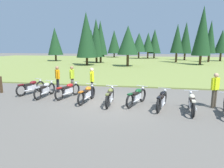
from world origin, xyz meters
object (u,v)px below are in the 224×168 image
(rider_with_back_turned, at_px, (215,88))
(motorcycle_red, at_px, (68,90))
(rider_in_hivis_vest, at_px, (58,78))
(motorcycle_olive, at_px, (110,96))
(motorcycle_orange, at_px, (87,94))
(rider_checking_bike, at_px, (92,80))
(motorcycle_silver, at_px, (45,89))
(trail_marker_post, at_px, (1,85))
(rider_near_row_end, at_px, (72,77))
(motorcycle_british_green, at_px, (137,96))
(motorcycle_black, at_px, (162,99))
(motorcycle_cream, at_px, (192,103))
(motorcycle_maroon, at_px, (31,87))

(rider_with_back_turned, bearing_deg, motorcycle_red, 175.79)
(rider_in_hivis_vest, bearing_deg, motorcycle_olive, -29.32)
(motorcycle_orange, relative_size, rider_checking_bike, 1.25)
(motorcycle_silver, distance_m, trail_marker_post, 3.29)
(motorcycle_red, relative_size, rider_in_hivis_vest, 1.21)
(rider_in_hivis_vest, xyz_separation_m, rider_with_back_turned, (8.78, -1.76, 0.00))
(motorcycle_orange, bearing_deg, rider_near_row_end, 127.46)
(rider_checking_bike, bearing_deg, rider_near_row_end, 152.81)
(motorcycle_red, height_order, rider_with_back_turned, rider_with_back_turned)
(motorcycle_silver, bearing_deg, rider_checking_bike, 16.09)
(motorcycle_orange, distance_m, motorcycle_british_green, 2.61)
(motorcycle_silver, relative_size, motorcycle_black, 1.02)
(rider_in_hivis_vest, bearing_deg, rider_checking_bike, -12.41)
(motorcycle_silver, xyz_separation_m, motorcycle_cream, (7.78, -1.39, 0.00))
(motorcycle_british_green, height_order, rider_in_hivis_vest, rider_in_hivis_vest)
(motorcycle_red, distance_m, motorcycle_olive, 2.77)
(motorcycle_black, bearing_deg, rider_with_back_turned, 13.83)
(motorcycle_maroon, distance_m, trail_marker_post, 2.03)
(motorcycle_orange, height_order, motorcycle_black, same)
(motorcycle_maroon, xyz_separation_m, motorcycle_black, (7.74, -1.63, 0.00))
(motorcycle_maroon, bearing_deg, motorcycle_silver, -24.06)
(motorcycle_british_green, distance_m, trail_marker_post, 8.64)
(rider_with_back_turned, relative_size, trail_marker_post, 1.60)
(motorcycle_silver, bearing_deg, rider_in_hivis_vest, 81.58)
(rider_near_row_end, bearing_deg, rider_checking_bike, -27.19)
(motorcycle_maroon, distance_m, rider_with_back_turned, 10.26)
(motorcycle_orange, distance_m, rider_in_hivis_vest, 3.18)
(motorcycle_maroon, distance_m, motorcycle_olive, 5.39)
(motorcycle_silver, xyz_separation_m, motorcycle_olive, (3.98, -0.85, 0.00))
(rider_with_back_turned, bearing_deg, motorcycle_british_green, -177.08)
(motorcycle_british_green, height_order, rider_checking_bike, rider_checking_bike)
(motorcycle_maroon, distance_m, motorcycle_orange, 4.09)
(rider_in_hivis_vest, distance_m, trail_marker_post, 3.56)
(motorcycle_british_green, bearing_deg, motorcycle_maroon, 169.52)
(motorcycle_maroon, height_order, motorcycle_red, same)
(motorcycle_cream, distance_m, rider_near_row_end, 7.35)
(motorcycle_silver, bearing_deg, trail_marker_post, 171.80)
(motorcycle_olive, relative_size, rider_in_hivis_vest, 1.26)
(motorcycle_orange, xyz_separation_m, motorcycle_british_green, (2.61, -0.06, 0.00))
(motorcycle_maroon, relative_size, rider_in_hivis_vest, 1.20)
(motorcycle_british_green, bearing_deg, rider_near_row_end, 152.58)
(motorcycle_black, xyz_separation_m, rider_with_back_turned, (2.46, 0.60, 0.51))
(rider_near_row_end, height_order, rider_checking_bike, same)
(motorcycle_maroon, xyz_separation_m, motorcycle_cream, (9.00, -1.94, 0.00))
(motorcycle_orange, xyz_separation_m, motorcycle_cream, (5.08, -0.79, 0.00))
(motorcycle_red, distance_m, rider_checking_bike, 1.49)
(motorcycle_olive, height_order, trail_marker_post, trail_marker_post)
(motorcycle_cream, relative_size, trail_marker_post, 2.01)
(motorcycle_black, distance_m, rider_checking_bike, 4.35)
(rider_in_hivis_vest, bearing_deg, motorcycle_cream, -19.41)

